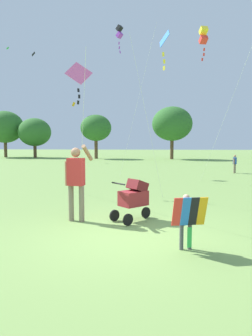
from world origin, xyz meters
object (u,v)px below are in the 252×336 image
Objects in this scene: kite_green_novelty at (120,33)px; kite_adult_black at (79,77)px; kite_blue_high at (204,36)px; person_red_shirt at (235,162)px; stroller at (134,196)px; kite_orange_delta at (163,47)px; child_with_butterfly_kite at (187,216)px; person_adult_flyer at (76,177)px.

kite_adult_black is at bearing -100.45° from kite_green_novelty.
kite_blue_high reaches higher than person_red_shirt.
kite_adult_black is (-2.14, 3.75, 3.62)m from stroller.
kite_orange_delta is 10.48m from person_red_shirt.
stroller is 10.31m from kite_blue_high.
child_with_butterfly_kite is at bearing -62.82° from stroller.
kite_blue_high reaches higher than kite_adult_black.
kite_blue_high is (5.08, 3.93, 2.61)m from kite_adult_black.
child_with_butterfly_kite is 0.21× the size of kite_adult_black.
child_with_butterfly_kite is 0.54× the size of person_adult_flyer.
kite_adult_black is at bearing -135.32° from person_red_shirt.
person_red_shirt is (2.65, 3.71, -6.18)m from kite_blue_high.
kite_green_novelty reaches higher than kite_adult_black.
kite_green_novelty is at bearing 88.42° from person_adult_flyer.
kite_blue_high is at bearing -125.54° from person_red_shirt.
person_adult_flyer reaches higher than child_with_butterfly_kite.
kite_adult_black reaches higher than child_with_butterfly_kite.
kite_green_novelty is (-2.15, 11.20, 6.94)m from child_with_butterfly_kite.
kite_orange_delta reaches higher than stroller.
kite_adult_black reaches higher than person_adult_flyer.
kite_blue_high is at bearing 78.76° from child_with_butterfly_kite.
kite_green_novelty is at bearing 79.55° from kite_adult_black.
child_with_butterfly_kite is 11.65m from kite_blue_high.
kite_adult_black is at bearing -142.26° from kite_blue_high.
kite_orange_delta is 0.78× the size of kite_blue_high.
kite_orange_delta is at bearing 56.01° from person_adult_flyer.
kite_orange_delta is (2.22, 3.29, 3.98)m from person_adult_flyer.
child_with_butterfly_kite is 6.80m from kite_orange_delta.
stroller is 5.52m from kite_orange_delta.
kite_blue_high reaches higher than person_adult_flyer.
kite_adult_black is at bearing 100.94° from person_adult_flyer.
kite_blue_high is at bearing 61.00° from person_adult_flyer.
kite_green_novelty is at bearing 97.02° from stroller.
person_adult_flyer is at bearing -123.99° from kite_orange_delta.
child_with_butterfly_kite is 13.35m from kite_green_novelty.
kite_blue_high is (1.92, 9.66, 6.21)m from child_with_butterfly_kite.
kite_orange_delta is 0.71× the size of kite_green_novelty.
kite_orange_delta is at bearing 75.34° from stroller.
person_adult_flyer is at bearing -121.21° from person_red_shirt.
kite_blue_high is (2.94, 7.68, 6.23)m from stroller.
person_adult_flyer is 0.39× the size of kite_adult_black.
kite_orange_delta reaches higher than child_with_butterfly_kite.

